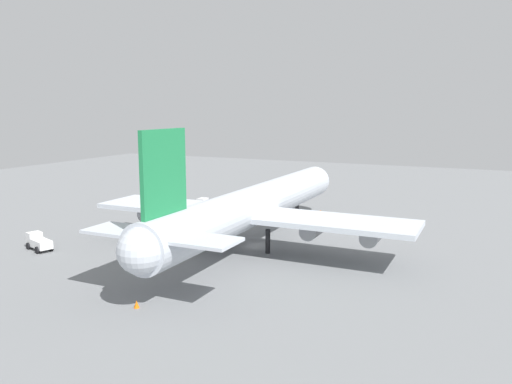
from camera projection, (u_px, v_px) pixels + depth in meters
name	position (u px, v px, depth m)	size (l,w,h in m)	color
ground_plane	(256.00, 246.00, 76.99)	(241.68, 241.68, 0.00)	slate
cargo_airplane	(255.00, 206.00, 75.67)	(60.42, 48.20, 18.52)	silver
maintenance_van	(39.00, 242.00, 74.83)	(3.64, 5.46, 2.40)	white
cargo_loader	(198.00, 204.00, 104.40)	(2.79, 4.73, 2.51)	silver
safety_cone_nose	(321.00, 212.00, 100.61)	(0.55, 0.55, 0.79)	orange
safety_cone_tail	(137.00, 304.00, 53.08)	(0.58, 0.58, 0.83)	orange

